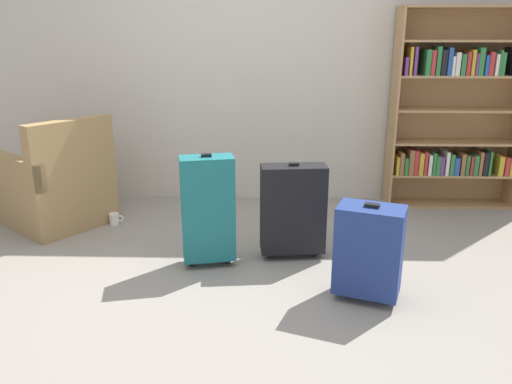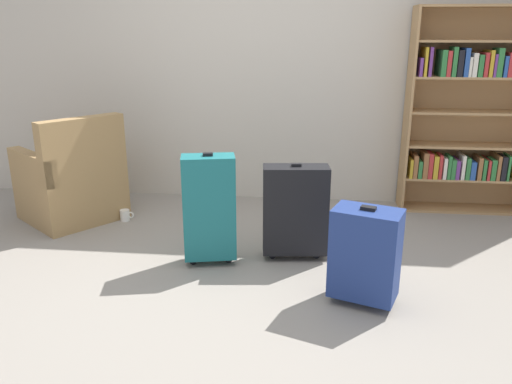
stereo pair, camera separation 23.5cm
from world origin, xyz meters
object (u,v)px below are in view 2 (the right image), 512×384
object	(u,v)px
suitcase_black	(295,210)
bookshelf	(473,113)
armchair	(73,183)
suitcase_navy_blue	(365,254)
suitcase_teal	(209,208)
mug	(125,215)

from	to	relation	value
suitcase_black	bookshelf	bearing A→B (deg)	39.41
armchair	suitcase_navy_blue	size ratio (longest dim) A/B	1.63
suitcase_navy_blue	armchair	bearing A→B (deg)	153.01
suitcase_black	suitcase_navy_blue	bearing A→B (deg)	-54.23
bookshelf	suitcase_teal	xyz separation A→B (m)	(-2.05, -1.35, -0.46)
suitcase_black	suitcase_navy_blue	world-z (taller)	suitcase_black
bookshelf	armchair	distance (m)	3.47
armchair	suitcase_black	world-z (taller)	armchair
mug	suitcase_teal	size ratio (longest dim) A/B	0.15
bookshelf	armchair	world-z (taller)	bookshelf
armchair	suitcase_navy_blue	bearing A→B (deg)	-26.99
armchair	mug	bearing A→B (deg)	-0.80
bookshelf	suitcase_navy_blue	distance (m)	2.15
mug	suitcase_navy_blue	bearing A→B (deg)	-32.02
armchair	mug	size ratio (longest dim) A/B	8.19
suitcase_teal	mug	bearing A→B (deg)	140.30
mug	suitcase_navy_blue	world-z (taller)	suitcase_navy_blue
mug	suitcase_navy_blue	xyz separation A→B (m)	(1.88, -1.17, 0.27)
suitcase_black	mug	bearing A→B (deg)	157.97
armchair	suitcase_teal	bearing A→B (deg)	-29.19
bookshelf	suitcase_teal	distance (m)	2.50
suitcase_teal	suitcase_navy_blue	bearing A→B (deg)	-23.94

